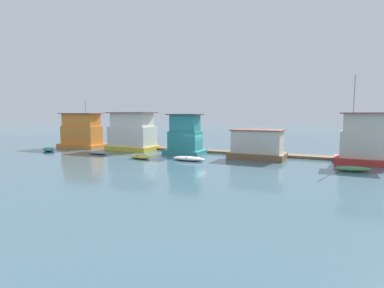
# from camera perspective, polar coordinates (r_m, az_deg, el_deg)

# --- Properties ---
(ground_plane) EXTENTS (200.00, 200.00, 0.00)m
(ground_plane) POSITION_cam_1_polar(r_m,az_deg,el_deg) (38.39, 0.65, -1.95)
(ground_plane) COLOR #426070
(dock_walkway) EXTENTS (51.00, 1.94, 0.30)m
(dock_walkway) POSITION_cam_1_polar(r_m,az_deg,el_deg) (40.77, 2.22, -1.29)
(dock_walkway) COLOR brown
(dock_walkway) RESTS_ON ground_plane
(houseboat_orange) EXTENTS (7.18, 3.55, 7.32)m
(houseboat_orange) POSITION_cam_1_polar(r_m,az_deg,el_deg) (49.11, -20.31, 2.18)
(houseboat_orange) COLOR orange
(houseboat_orange) RESTS_ON ground_plane
(houseboat_yellow) EXTENTS (6.84, 4.12, 5.39)m
(houseboat_yellow) POSITION_cam_1_polar(r_m,az_deg,el_deg) (43.77, -11.33, 2.11)
(houseboat_yellow) COLOR gold
(houseboat_yellow) RESTS_ON ground_plane
(houseboat_teal) EXTENTS (5.04, 3.39, 5.13)m
(houseboat_teal) POSITION_cam_1_polar(r_m,az_deg,el_deg) (38.78, -1.35, 1.46)
(houseboat_teal) COLOR teal
(houseboat_teal) RESTS_ON ground_plane
(houseboat_brown) EXTENTS (6.26, 4.05, 3.37)m
(houseboat_brown) POSITION_cam_1_polar(r_m,az_deg,el_deg) (35.32, 12.38, -0.16)
(houseboat_brown) COLOR brown
(houseboat_brown) RESTS_ON ground_plane
(houseboat_red) EXTENTS (5.24, 3.55, 9.11)m
(houseboat_red) POSITION_cam_1_polar(r_m,az_deg,el_deg) (35.29, 29.80, 0.39)
(houseboat_red) COLOR red
(houseboat_red) RESTS_ON ground_plane
(dinghy_teal) EXTENTS (3.02, 2.02, 0.54)m
(dinghy_teal) POSITION_cam_1_polar(r_m,az_deg,el_deg) (45.77, -25.66, -0.93)
(dinghy_teal) COLOR teal
(dinghy_teal) RESTS_ON ground_plane
(dinghy_grey) EXTENTS (3.39, 1.61, 0.35)m
(dinghy_grey) POSITION_cam_1_polar(r_m,az_deg,el_deg) (40.38, -17.49, -1.58)
(dinghy_grey) COLOR gray
(dinghy_grey) RESTS_ON ground_plane
(dinghy_yellow) EXTENTS (3.18, 2.23, 0.43)m
(dinghy_yellow) POSITION_cam_1_polar(r_m,az_deg,el_deg) (35.17, -9.76, -2.38)
(dinghy_yellow) COLOR yellow
(dinghy_yellow) RESTS_ON ground_plane
(dinghy_white) EXTENTS (3.81, 1.48, 0.46)m
(dinghy_white) POSITION_cam_1_polar(r_m,az_deg,el_deg) (33.06, -0.65, -2.78)
(dinghy_white) COLOR white
(dinghy_white) RESTS_ON ground_plane
(dinghy_green) EXTENTS (3.19, 1.83, 0.46)m
(dinghy_green) POSITION_cam_1_polar(r_m,az_deg,el_deg) (30.50, 28.30, -4.19)
(dinghy_green) COLOR #47844C
(dinghy_green) RESTS_ON ground_plane
(mooring_post_far_right) EXTENTS (0.23, 0.23, 2.09)m
(mooring_post_far_right) POSITION_cam_1_polar(r_m,az_deg,el_deg) (50.61, -18.90, 0.78)
(mooring_post_far_right) COLOR #846B4C
(mooring_post_far_right) RESTS_ON ground_plane
(mooring_post_near_right) EXTENTS (0.21, 0.21, 1.24)m
(mooring_post_near_right) POSITION_cam_1_polar(r_m,az_deg,el_deg) (37.41, 10.87, -1.30)
(mooring_post_near_right) COLOR #846B4C
(mooring_post_near_right) RESTS_ON ground_plane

